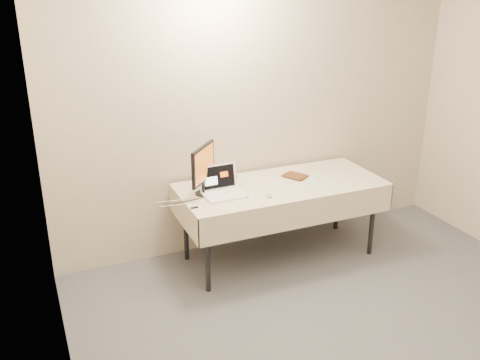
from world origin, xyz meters
name	(u,v)px	position (x,y,z in m)	size (l,w,h in m)	color
back_wall	(261,106)	(0.00, 2.50, 1.35)	(4.00, 0.10, 2.70)	beige
table	(281,190)	(0.00, 2.05, 0.68)	(1.86, 0.81, 0.74)	black
laptop	(222,188)	(-0.58, 2.04, 0.80)	(0.35, 0.30, 0.24)	white
monitor	(203,166)	(-0.72, 2.10, 0.99)	(0.30, 0.33, 0.43)	black
book	(291,169)	(0.13, 2.11, 0.84)	(0.16, 0.02, 0.21)	brown
alarm_clock	(231,178)	(-0.37, 2.32, 0.76)	(0.11, 0.08, 0.04)	black
clicker	(269,195)	(-0.23, 1.83, 0.75)	(0.04, 0.09, 0.02)	#B6B6B8
paper_form	(310,180)	(0.28, 2.03, 0.74)	(0.10, 0.25, 0.00)	#BDE5B6
usb_dongle	(194,208)	(-0.89, 1.85, 0.74)	(0.06, 0.02, 0.01)	black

